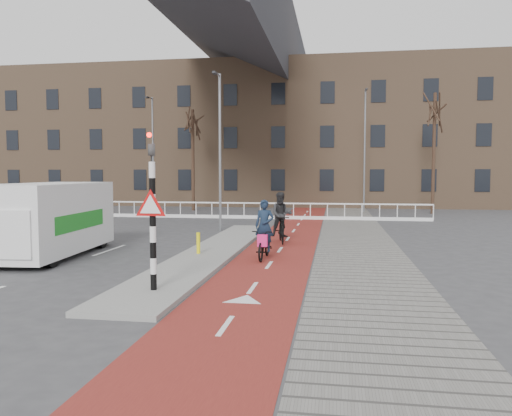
# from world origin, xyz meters

# --- Properties ---
(ground) EXTENTS (120.00, 120.00, 0.00)m
(ground) POSITION_xyz_m (0.00, 0.00, 0.00)
(ground) COLOR #38383A
(ground) RESTS_ON ground
(bike_lane) EXTENTS (2.50, 60.00, 0.01)m
(bike_lane) POSITION_xyz_m (1.50, 10.00, 0.01)
(bike_lane) COLOR maroon
(bike_lane) RESTS_ON ground
(sidewalk) EXTENTS (3.00, 60.00, 0.01)m
(sidewalk) POSITION_xyz_m (4.30, 10.00, 0.01)
(sidewalk) COLOR slate
(sidewalk) RESTS_ON ground
(curb_island) EXTENTS (1.80, 16.00, 0.12)m
(curb_island) POSITION_xyz_m (-0.70, 4.00, 0.06)
(curb_island) COLOR gray
(curb_island) RESTS_ON ground
(traffic_signal) EXTENTS (0.80, 0.80, 3.68)m
(traffic_signal) POSITION_xyz_m (-0.60, -2.02, 1.99)
(traffic_signal) COLOR black
(traffic_signal) RESTS_ON curb_island
(bollard) EXTENTS (0.12, 0.12, 0.69)m
(bollard) POSITION_xyz_m (-0.97, 3.08, 0.47)
(bollard) COLOR yellow
(bollard) RESTS_ON curb_island
(cyclist_near) EXTENTS (0.68, 1.83, 1.90)m
(cyclist_near) POSITION_xyz_m (1.22, 3.03, 0.64)
(cyclist_near) COLOR black
(cyclist_near) RESTS_ON bike_lane
(cyclist_far) EXTENTS (0.96, 1.93, 2.00)m
(cyclist_far) POSITION_xyz_m (1.36, 6.75, 0.84)
(cyclist_far) COLOR black
(cyclist_far) RESTS_ON bike_lane
(van) EXTENTS (2.68, 5.77, 2.41)m
(van) POSITION_xyz_m (-5.88, 2.49, 1.27)
(van) COLOR white
(van) RESTS_ON ground
(railing) EXTENTS (28.00, 0.10, 0.99)m
(railing) POSITION_xyz_m (-5.00, 17.00, 0.31)
(railing) COLOR silver
(railing) RESTS_ON ground
(townhouse_row) EXTENTS (46.00, 10.00, 15.90)m
(townhouse_row) POSITION_xyz_m (-3.00, 32.00, 7.81)
(townhouse_row) COLOR #7F6047
(townhouse_row) RESTS_ON ground
(tree_mid) EXTENTS (0.23, 0.23, 7.39)m
(tree_mid) POSITION_xyz_m (-6.92, 23.01, 3.70)
(tree_mid) COLOR black
(tree_mid) RESTS_ON ground
(tree_right) EXTENTS (0.22, 0.22, 8.12)m
(tree_right) POSITION_xyz_m (9.98, 22.60, 4.06)
(tree_right) COLOR black
(tree_right) RESTS_ON ground
(streetlight_near) EXTENTS (0.12, 0.12, 7.36)m
(streetlight_near) POSITION_xyz_m (-1.94, 10.41, 3.68)
(streetlight_near) COLOR slate
(streetlight_near) RESTS_ON ground
(streetlight_left) EXTENTS (0.12, 0.12, 8.21)m
(streetlight_left) POSITION_xyz_m (-9.68, 22.20, 4.11)
(streetlight_left) COLOR slate
(streetlight_left) RESTS_ON ground
(streetlight_right) EXTENTS (0.12, 0.12, 8.62)m
(streetlight_right) POSITION_xyz_m (5.48, 23.66, 4.31)
(streetlight_right) COLOR slate
(streetlight_right) RESTS_ON ground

